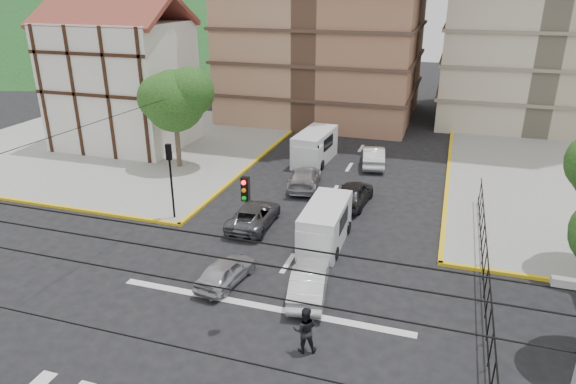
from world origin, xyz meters
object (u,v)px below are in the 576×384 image
at_px(van_left_lane, 314,148).
at_px(car_silver_front_left, 226,271).
at_px(car_white_front_right, 309,281).
at_px(van_right_lane, 324,227).
at_px(traffic_light_nw, 170,169).
at_px(pedestrian_crosswalk, 305,330).

bearing_deg(van_left_lane, car_silver_front_left, -83.88).
xyz_separation_m(van_left_lane, car_white_front_right, (4.55, -17.57, -0.46)).
height_order(van_right_lane, car_silver_front_left, van_right_lane).
relative_size(traffic_light_nw, car_white_front_right, 1.04).
distance_m(van_right_lane, car_white_front_right, 4.76).
bearing_deg(van_right_lane, traffic_light_nw, 176.34).
distance_m(van_right_lane, car_silver_front_left, 5.95).
bearing_deg(pedestrian_crosswalk, traffic_light_nw, -59.40).
height_order(van_right_lane, car_white_front_right, van_right_lane).
xyz_separation_m(traffic_light_nw, van_right_lane, (9.01, -0.45, -2.05)).
height_order(van_left_lane, car_silver_front_left, van_left_lane).
height_order(car_white_front_right, pedestrian_crosswalk, pedestrian_crosswalk).
distance_m(traffic_light_nw, car_white_front_right, 11.11).
relative_size(van_left_lane, car_white_front_right, 1.28).
distance_m(van_left_lane, car_silver_front_left, 17.77).
bearing_deg(van_left_lane, van_right_lane, -68.67).
xyz_separation_m(traffic_light_nw, car_white_front_right, (9.54, -5.16, -2.42)).
bearing_deg(pedestrian_crosswalk, van_right_lane, -99.93).
bearing_deg(van_right_lane, pedestrian_crosswalk, -81.53).
distance_m(car_silver_front_left, pedestrian_crosswalk, 5.82).
distance_m(traffic_light_nw, pedestrian_crosswalk, 13.74).
distance_m(van_right_lane, van_left_lane, 13.47).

